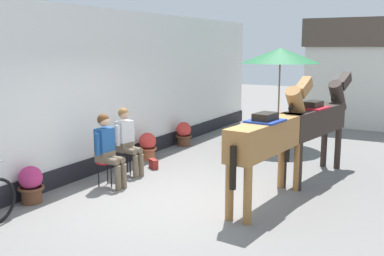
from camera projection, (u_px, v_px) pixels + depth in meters
The scene contains 13 objects.
ground_plane at pixel (245, 162), 10.37m from camera, with size 40.00×40.00×0.00m, color slate.
pub_facade_wall at pixel (114, 96), 10.01m from camera, with size 0.34×14.00×3.40m.
distant_cottage at pixel (361, 71), 15.19m from camera, with size 3.40×2.60×3.50m.
seated_visitor_near at pixel (107, 146), 8.45m from camera, with size 0.61×0.49×1.39m.
seated_visitor_far at pixel (127, 138), 9.26m from camera, with size 0.61×0.48×1.39m.
saddled_horse_near at pixel (271, 135), 7.54m from camera, with size 0.66×2.99×2.06m.
saddled_horse_far at pixel (317, 120), 9.09m from camera, with size 0.80×2.98×2.06m.
flower_planter_nearest at pixel (31, 184), 7.64m from camera, with size 0.43×0.43×0.64m.
flower_planter_inner_far at pixel (148, 146), 10.57m from camera, with size 0.43×0.43×0.64m.
flower_planter_farthest at pixel (184, 133), 12.04m from camera, with size 0.43×0.43×0.64m.
cafe_parasol at pixel (280, 56), 11.99m from camera, with size 2.10×2.10×2.58m.
spare_stool_white at pixel (279, 140), 10.83m from camera, with size 0.32×0.32×0.46m.
satchel_bag at pixel (153, 164), 9.85m from camera, with size 0.28×0.12×0.20m, color maroon.
Camera 1 is at (3.78, -6.41, 2.63)m, focal length 42.34 mm.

